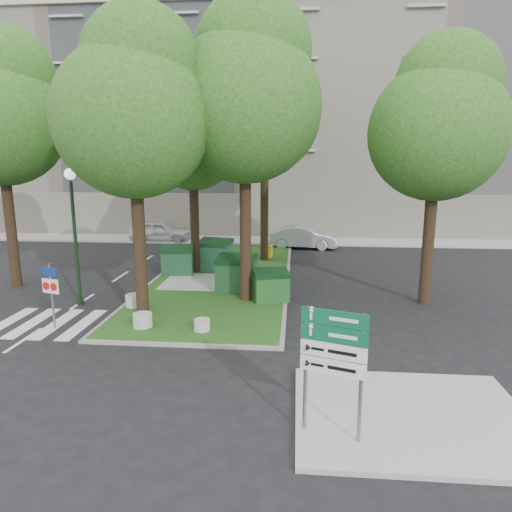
# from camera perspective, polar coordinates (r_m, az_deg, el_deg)

# --- Properties ---
(ground) EXTENTS (120.00, 120.00, 0.00)m
(ground) POSITION_cam_1_polar(r_m,az_deg,el_deg) (14.41, -11.39, -10.85)
(ground) COLOR black
(ground) RESTS_ON ground
(median_island) EXTENTS (6.00, 16.00, 0.12)m
(median_island) POSITION_cam_1_polar(r_m,az_deg,el_deg) (21.70, -4.21, -2.73)
(median_island) COLOR #1E4012
(median_island) RESTS_ON ground
(median_kerb) EXTENTS (6.30, 16.30, 0.10)m
(median_kerb) POSITION_cam_1_polar(r_m,az_deg,el_deg) (21.71, -4.21, -2.75)
(median_kerb) COLOR gray
(median_kerb) RESTS_ON ground
(sidewalk_corner) EXTENTS (5.00, 4.00, 0.12)m
(sidewalk_corner) POSITION_cam_1_polar(r_m,az_deg,el_deg) (11.02, 18.81, -18.45)
(sidewalk_corner) COLOR #999993
(sidewalk_corner) RESTS_ON ground
(building_sidewalk) EXTENTS (42.00, 3.00, 0.12)m
(building_sidewalk) POSITION_cam_1_polar(r_m,az_deg,el_deg) (31.94, -2.08, 2.01)
(building_sidewalk) COLOR #999993
(building_sidewalk) RESTS_ON ground
(zebra_crossing) EXTENTS (5.00, 3.00, 0.01)m
(zebra_crossing) POSITION_cam_1_polar(r_m,az_deg,el_deg) (17.08, -22.22, -7.85)
(zebra_crossing) COLOR silver
(zebra_crossing) RESTS_ON ground
(apartment_building) EXTENTS (41.00, 12.00, 16.00)m
(apartment_building) POSITION_cam_1_polar(r_m,az_deg,el_deg) (39.01, -0.76, 15.49)
(apartment_building) COLOR tan
(apartment_building) RESTS_ON ground
(tree_median_near_left) EXTENTS (5.20, 5.20, 10.53)m
(tree_median_near_left) POSITION_cam_1_polar(r_m,az_deg,el_deg) (16.30, -14.85, 17.85)
(tree_median_near_left) COLOR black
(tree_median_near_left) RESTS_ON ground
(tree_median_near_right) EXTENTS (5.60, 5.60, 11.46)m
(tree_median_near_right) POSITION_cam_1_polar(r_m,az_deg,el_deg) (17.56, -1.08, 19.96)
(tree_median_near_right) COLOR black
(tree_median_near_right) RESTS_ON ground
(tree_median_mid) EXTENTS (4.80, 4.80, 9.99)m
(tree_median_mid) POSITION_cam_1_polar(r_m,az_deg,el_deg) (22.37, -7.74, 15.51)
(tree_median_mid) COLOR black
(tree_median_mid) RESTS_ON ground
(tree_median_far) EXTENTS (5.80, 5.80, 11.93)m
(tree_median_far) POSITION_cam_1_polar(r_m,az_deg,el_deg) (25.00, 1.33, 18.29)
(tree_median_far) COLOR black
(tree_median_far) RESTS_ON ground
(tree_street_left) EXTENTS (5.40, 5.40, 11.00)m
(tree_street_left) POSITION_cam_1_polar(r_m,az_deg,el_deg) (22.59, -29.31, 15.84)
(tree_street_left) COLOR black
(tree_street_left) RESTS_ON ground
(tree_street_right) EXTENTS (5.00, 5.00, 10.06)m
(tree_street_right) POSITION_cam_1_polar(r_m,az_deg,el_deg) (18.58, 22.00, 15.57)
(tree_street_right) COLOR black
(tree_street_right) RESTS_ON ground
(dumpster_a) EXTENTS (1.62, 1.23, 1.40)m
(dumpster_a) POSITION_cam_1_polar(r_m,az_deg,el_deg) (22.32, -9.77, -0.53)
(dumpster_a) COLOR #0F371E
(dumpster_a) RESTS_ON median_island
(dumpster_b) EXTENTS (1.87, 1.50, 1.53)m
(dumpster_b) POSITION_cam_1_polar(r_m,az_deg,el_deg) (23.15, -5.17, 0.20)
(dumpster_b) COLOR #103722
(dumpster_b) RESTS_ON median_island
(dumpster_c) EXTENTS (1.76, 1.33, 1.52)m
(dumpster_c) POSITION_cam_1_polar(r_m,az_deg,el_deg) (19.21, -2.48, -2.19)
(dumpster_c) COLOR #103618
(dumpster_c) RESTS_ON median_island
(dumpster_d) EXTENTS (1.56, 1.28, 1.26)m
(dumpster_d) POSITION_cam_1_polar(r_m,az_deg,el_deg) (17.83, 1.88, -3.71)
(dumpster_d) COLOR #144315
(dumpster_d) RESTS_ON median_island
(bollard_left) EXTENTS (0.64, 0.64, 0.46)m
(bollard_left) POSITION_cam_1_polar(r_m,az_deg,el_deg) (17.85, -15.00, -5.37)
(bollard_left) COLOR #A5A5A0
(bollard_left) RESTS_ON median_island
(bollard_right) EXTENTS (0.52, 0.52, 0.37)m
(bollard_right) POSITION_cam_1_polar(r_m,az_deg,el_deg) (15.00, -6.76, -8.52)
(bollard_right) COLOR #AFAEA9
(bollard_right) RESTS_ON median_island
(bollard_mid) EXTENTS (0.63, 0.63, 0.45)m
(bollard_mid) POSITION_cam_1_polar(r_m,az_deg,el_deg) (15.65, -13.99, -7.77)
(bollard_mid) COLOR #AEAFA9
(bollard_mid) RESTS_ON median_island
(litter_bin) EXTENTS (0.38, 0.38, 0.67)m
(litter_bin) POSITION_cam_1_polar(r_m,az_deg,el_deg) (25.92, 1.68, 0.59)
(litter_bin) COLOR gold
(litter_bin) RESTS_ON median_island
(street_lamp) EXTENTS (0.42, 0.42, 5.23)m
(street_lamp) POSITION_cam_1_polar(r_m,az_deg,el_deg) (18.49, -21.82, 4.11)
(street_lamp) COLOR black
(street_lamp) RESTS_ON ground
(traffic_sign_pole) EXTENTS (0.65, 0.23, 2.22)m
(traffic_sign_pole) POSITION_cam_1_polar(r_m,az_deg,el_deg) (16.48, -24.23, -3.57)
(traffic_sign_pole) COLOR slate
(traffic_sign_pole) RESTS_ON ground
(directional_sign) EXTENTS (1.25, 0.46, 2.61)m
(directional_sign) POSITION_cam_1_polar(r_m,az_deg,el_deg) (9.11, 9.66, -11.93)
(directional_sign) COLOR slate
(directional_sign) RESTS_ON sidewalk_corner
(car_white) EXTENTS (4.26, 1.76, 1.44)m
(car_white) POSITION_cam_1_polar(r_m,az_deg,el_deg) (32.26, -11.79, 3.05)
(car_white) COLOR silver
(car_white) RESTS_ON ground
(car_silver) EXTENTS (4.46, 1.98, 1.42)m
(car_silver) POSITION_cam_1_polar(r_m,az_deg,el_deg) (29.26, 5.94, 2.34)
(car_silver) COLOR #A3A7AB
(car_silver) RESTS_ON ground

